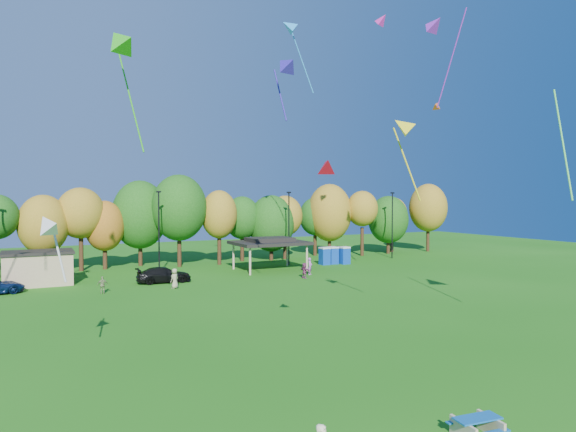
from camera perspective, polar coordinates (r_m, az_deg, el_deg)
name	(u,v)px	position (r m, az deg, el deg)	size (l,w,h in m)	color
ground	(344,414)	(21.33, 6.19, -21.07)	(160.00, 160.00, 0.00)	#19600F
tree_line	(122,219)	(62.73, -17.97, -0.28)	(93.57, 10.55, 11.15)	black
lamp_posts	(159,229)	(57.94, -14.15, -1.43)	(64.50, 0.25, 9.09)	black
utility_building	(38,268)	(54.84, -26.02, -5.19)	(6.30, 4.30, 3.25)	tan
pavilion	(270,242)	(59.09, -2.04, -2.93)	(8.20, 6.20, 3.77)	tan
porta_potties	(334,255)	(64.73, 5.13, -4.39)	(3.75, 1.82, 2.18)	#0C3CA6
picnic_table	(477,426)	(20.39, 20.29, -21.03)	(1.80, 1.55, 0.72)	tan
car_d	(164,275)	(52.17, -13.64, -6.37)	(2.14, 5.26, 1.53)	black
far_person_0	(304,271)	(53.32, 1.84, -6.08)	(1.51, 0.48, 1.63)	#863763
far_person_3	(175,278)	(48.61, -12.48, -6.79)	(0.90, 0.59, 1.85)	tan
far_person_4	(310,266)	(55.90, 2.46, -5.59)	(0.67, 0.44, 1.84)	#B357BA
far_person_5	(103,285)	(47.75, -19.90, -7.22)	(0.90, 0.37, 1.53)	#7C8E57
kite_0	(327,165)	(24.18, 4.35, 5.66)	(1.36, 1.50, 1.26)	red
kite_1	(47,225)	(25.52, -25.16, -0.87)	(1.62, 2.12, 3.47)	beige
kite_3	(402,127)	(32.68, 12.55, 9.62)	(2.97, 2.52, 5.46)	yellow
kite_4	(435,25)	(48.62, 16.05, 19.75)	(1.84, 4.89, 8.40)	purple
kite_5	(437,105)	(56.84, 16.19, 11.73)	(1.59, 1.48, 1.28)	#DA5219
kite_6	(289,27)	(47.72, 0.09, 20.25)	(3.74, 1.90, 6.40)	#2083D0
kite_9	(119,42)	(33.47, -18.25, 17.93)	(2.87, 4.39, 7.59)	#26A616
kite_11	(284,65)	(36.14, -0.40, 16.40)	(1.76, 2.95, 4.63)	#2C1C9A
kite_13	(382,19)	(50.02, 10.42, 20.69)	(1.69, 1.86, 1.51)	#D42395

